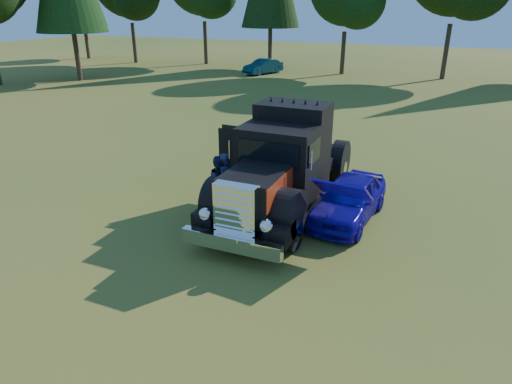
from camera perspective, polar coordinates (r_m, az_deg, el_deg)
The scene contains 6 objects.
ground at distance 12.52m, azimuth -3.34°, elevation -4.41°, with size 120.00×120.00×0.00m, color #345118.
diamond_t_truck at distance 13.08m, azimuth 3.25°, elevation 2.93°, with size 3.38×7.16×3.00m.
hotrod_coupe at distance 12.96m, azimuth 11.54°, elevation -0.84°, with size 1.76×4.07×1.89m.
spectator_near at distance 13.12m, azimuth -3.61°, elevation 1.13°, with size 0.64×0.42×1.76m, color #20214C.
spectator_far at distance 13.19m, azimuth -4.46°, elevation 1.03°, with size 0.82×0.64×1.68m, color navy.
distant_teal_car at distance 40.12m, azimuth 0.90°, elevation 15.42°, with size 1.30×3.73×1.23m, color #0A3A3C.
Camera 1 is at (5.08, -9.92, 5.69)m, focal length 32.00 mm.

